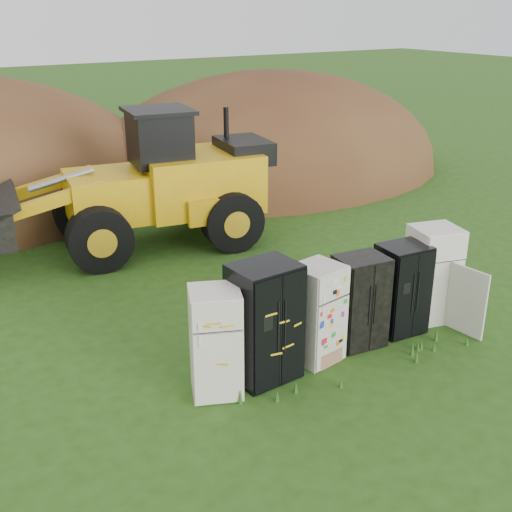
{
  "coord_description": "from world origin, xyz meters",
  "views": [
    {
      "loc": [
        -6.67,
        -7.76,
        5.8
      ],
      "look_at": [
        -0.52,
        2.0,
        1.24
      ],
      "focal_mm": 45.0,
      "sensor_mm": 36.0,
      "label": 1
    }
  ],
  "objects_px": {
    "fridge_sticker": "(316,313)",
    "fridge_black_side": "(264,322)",
    "fridge_open_door": "(432,274)",
    "fridge_dark_mid": "(359,301)",
    "fridge_leftmost": "(216,342)",
    "fridge_black_right": "(401,289)",
    "wheel_loader": "(127,182)"
  },
  "relations": [
    {
      "from": "fridge_leftmost",
      "to": "fridge_dark_mid",
      "type": "height_order",
      "value": "fridge_leftmost"
    },
    {
      "from": "fridge_black_side",
      "to": "fridge_open_door",
      "type": "bearing_deg",
      "value": -3.07
    },
    {
      "from": "fridge_black_side",
      "to": "wheel_loader",
      "type": "distance_m",
      "value": 6.87
    },
    {
      "from": "fridge_sticker",
      "to": "fridge_black_right",
      "type": "bearing_deg",
      "value": -9.97
    },
    {
      "from": "fridge_sticker",
      "to": "fridge_leftmost",
      "type": "bearing_deg",
      "value": 169.85
    },
    {
      "from": "fridge_black_side",
      "to": "fridge_sticker",
      "type": "relative_size",
      "value": 1.14
    },
    {
      "from": "fridge_leftmost",
      "to": "fridge_black_side",
      "type": "distance_m",
      "value": 0.89
    },
    {
      "from": "fridge_black_right",
      "to": "wheel_loader",
      "type": "xyz_separation_m",
      "value": [
        -2.61,
        6.82,
        0.87
      ]
    },
    {
      "from": "fridge_leftmost",
      "to": "wheel_loader",
      "type": "height_order",
      "value": "wheel_loader"
    },
    {
      "from": "fridge_dark_mid",
      "to": "fridge_sticker",
      "type": "bearing_deg",
      "value": -172.6
    },
    {
      "from": "fridge_sticker",
      "to": "fridge_black_side",
      "type": "bearing_deg",
      "value": 170.86
    },
    {
      "from": "fridge_leftmost",
      "to": "fridge_sticker",
      "type": "distance_m",
      "value": 1.95
    },
    {
      "from": "fridge_open_door",
      "to": "fridge_dark_mid",
      "type": "bearing_deg",
      "value": -164.36
    },
    {
      "from": "fridge_leftmost",
      "to": "fridge_sticker",
      "type": "xyz_separation_m",
      "value": [
        1.95,
        -0.02,
        -0.01
      ]
    },
    {
      "from": "fridge_sticker",
      "to": "fridge_black_right",
      "type": "relative_size",
      "value": 1.02
    },
    {
      "from": "fridge_leftmost",
      "to": "fridge_black_side",
      "type": "relative_size",
      "value": 0.88
    },
    {
      "from": "fridge_dark_mid",
      "to": "fridge_open_door",
      "type": "relative_size",
      "value": 0.9
    },
    {
      "from": "fridge_black_side",
      "to": "fridge_black_right",
      "type": "relative_size",
      "value": 1.17
    },
    {
      "from": "fridge_open_door",
      "to": "wheel_loader",
      "type": "relative_size",
      "value": 0.26
    },
    {
      "from": "fridge_sticker",
      "to": "fridge_open_door",
      "type": "relative_size",
      "value": 0.93
    },
    {
      "from": "fridge_sticker",
      "to": "wheel_loader",
      "type": "height_order",
      "value": "wheel_loader"
    },
    {
      "from": "fridge_black_side",
      "to": "fridge_dark_mid",
      "type": "relative_size",
      "value": 1.18
    },
    {
      "from": "fridge_dark_mid",
      "to": "fridge_black_right",
      "type": "distance_m",
      "value": 0.99
    },
    {
      "from": "fridge_dark_mid",
      "to": "fridge_black_right",
      "type": "bearing_deg",
      "value": 5.04
    },
    {
      "from": "fridge_dark_mid",
      "to": "fridge_open_door",
      "type": "bearing_deg",
      "value": 7.47
    },
    {
      "from": "fridge_open_door",
      "to": "wheel_loader",
      "type": "bearing_deg",
      "value": 131.9
    },
    {
      "from": "fridge_sticker",
      "to": "fridge_dark_mid",
      "type": "relative_size",
      "value": 1.04
    },
    {
      "from": "fridge_leftmost",
      "to": "fridge_open_door",
      "type": "height_order",
      "value": "fridge_open_door"
    },
    {
      "from": "fridge_dark_mid",
      "to": "fridge_open_door",
      "type": "height_order",
      "value": "fridge_open_door"
    },
    {
      "from": "fridge_black_side",
      "to": "fridge_dark_mid",
      "type": "bearing_deg",
      "value": -3.2
    },
    {
      "from": "fridge_black_right",
      "to": "fridge_open_door",
      "type": "xyz_separation_m",
      "value": [
        0.86,
        0.06,
        0.08
      ]
    },
    {
      "from": "fridge_leftmost",
      "to": "wheel_loader",
      "type": "bearing_deg",
      "value": 101.87
    }
  ]
}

